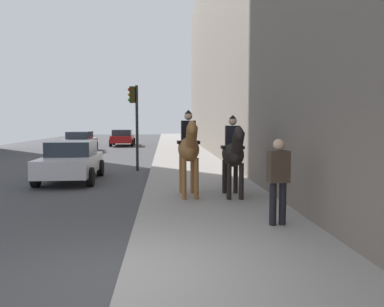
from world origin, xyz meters
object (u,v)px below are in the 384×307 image
(car_mid_lane, at_px, (123,137))
(mounted_horse_far, at_px, (233,153))
(car_far_lane, at_px, (81,141))
(mounted_horse_near, at_px, (189,148))
(pedestrian_greeting, at_px, (278,176))
(traffic_light_near_curb, at_px, (135,114))
(car_near_lane, at_px, (71,161))

(car_mid_lane, bearing_deg, mounted_horse_far, -168.97)
(car_mid_lane, distance_m, car_far_lane, 6.91)
(mounted_horse_near, xyz_separation_m, pedestrian_greeting, (-2.99, -1.57, -0.35))
(car_mid_lane, bearing_deg, traffic_light_near_curb, -173.97)
(mounted_horse_near, height_order, car_mid_lane, mounted_horse_near)
(mounted_horse_far, bearing_deg, car_mid_lane, -166.00)
(pedestrian_greeting, height_order, traffic_light_near_curb, traffic_light_near_curb)
(car_far_lane, bearing_deg, pedestrian_greeting, -158.44)
(pedestrian_greeting, bearing_deg, traffic_light_near_curb, 14.88)
(mounted_horse_near, distance_m, car_far_lane, 19.10)
(pedestrian_greeting, distance_m, car_far_lane, 22.44)
(pedestrian_greeting, height_order, car_near_lane, pedestrian_greeting)
(pedestrian_greeting, bearing_deg, car_mid_lane, 7.01)
(mounted_horse_near, bearing_deg, car_far_lane, -161.28)
(traffic_light_near_curb, bearing_deg, mounted_horse_far, -154.75)
(car_far_lane, bearing_deg, car_mid_lane, -19.53)
(mounted_horse_near, height_order, car_near_lane, mounted_horse_near)
(car_near_lane, bearing_deg, mounted_horse_near, 44.74)
(car_mid_lane, xyz_separation_m, car_far_lane, (-6.51, 2.30, -0.01))
(mounted_horse_near, bearing_deg, car_mid_lane, -171.61)
(mounted_horse_near, bearing_deg, car_near_lane, -135.46)
(pedestrian_greeting, relative_size, car_far_lane, 0.39)
(car_mid_lane, bearing_deg, car_near_lane, 179.18)
(mounted_horse_far, xyz_separation_m, pedestrian_greeting, (-2.90, -0.37, -0.23))
(car_near_lane, xyz_separation_m, car_far_lane, (14.03, 2.67, 0.01))
(mounted_horse_near, distance_m, car_near_lane, 5.62)
(pedestrian_greeting, distance_m, traffic_light_near_curb, 10.24)
(mounted_horse_far, xyz_separation_m, car_mid_lane, (24.48, 5.60, -0.56))
(car_far_lane, bearing_deg, mounted_horse_near, -159.50)
(mounted_horse_near, xyz_separation_m, car_near_lane, (3.84, 4.04, -0.71))
(car_mid_lane, height_order, traffic_light_near_curb, traffic_light_near_curb)
(mounted_horse_far, bearing_deg, pedestrian_greeting, 8.47)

